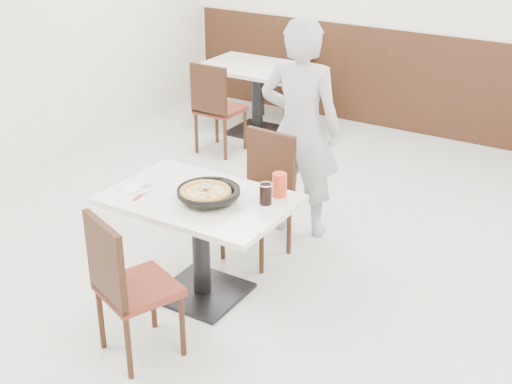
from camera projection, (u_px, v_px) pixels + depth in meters
The scene contains 19 objects.
floor at pixel (264, 277), 5.17m from camera, with size 7.00×7.00×0.00m, color #ACACA7.
wall_back at pixel (440, 5), 7.28m from camera, with size 6.00×0.04×2.80m, color silver.
wainscot_back at pixel (431, 86), 7.63m from camera, with size 5.90×0.03×1.10m, color black.
main_table at pixel (201, 247), 4.81m from camera, with size 1.20×0.80×0.75m, color silver, non-canonical shape.
chair_near at pixel (138, 285), 4.19m from camera, with size 0.42×0.42×0.95m, color black, non-canonical shape.
chair_far at pixel (256, 199), 5.25m from camera, with size 0.42×0.42×0.95m, color black, non-canonical shape.
trivet at pixel (202, 198), 4.60m from camera, with size 0.12×0.12×0.04m, color black.
pizza_pan at pixel (209, 195), 4.57m from camera, with size 0.36×0.36×0.01m, color black.
pizza at pixel (206, 194), 4.55m from camera, with size 0.33×0.33×0.02m, color #B5803D.
pizza_server at pixel (205, 186), 4.59m from camera, with size 0.07×0.09×0.00m, color white.
napkin at pixel (131, 193), 4.70m from camera, with size 0.15×0.15×0.00m, color white.
side_plate at pixel (136, 189), 4.74m from camera, with size 0.19×0.19×0.01m, color white.
fork at pixel (141, 191), 4.70m from camera, with size 0.01×0.16×0.00m, color white.
cola_glass at pixel (266, 194), 4.53m from camera, with size 0.08×0.08×0.13m, color black.
red_cup at pixel (280, 185), 4.63m from camera, with size 0.10×0.10×0.16m, color red.
diner_person at pixel (300, 129), 5.47m from camera, with size 0.63×0.42×1.74m, color #ACADB1.
bg_table_left at pixel (257, 100), 7.77m from camera, with size 1.20×0.80×0.75m, color silver, non-canonical shape.
bg_chair_left_near at pixel (220, 107), 7.22m from camera, with size 0.42×0.42×0.95m, color black, non-canonical shape.
bg_chair_left_far at pixel (285, 76), 8.26m from camera, with size 0.42×0.42×0.95m, color black, non-canonical shape.
Camera 1 is at (2.27, -3.80, 2.74)m, focal length 50.00 mm.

